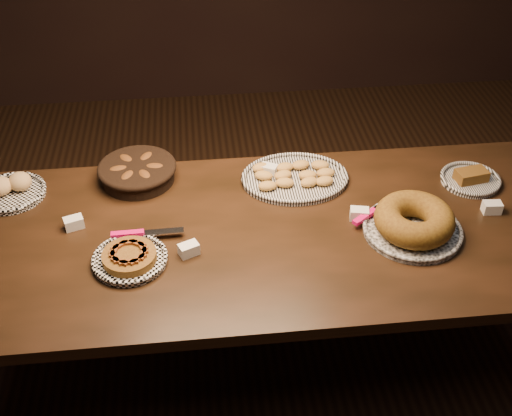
{
  "coord_description": "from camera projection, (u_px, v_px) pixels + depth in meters",
  "views": [
    {
      "loc": [
        -0.24,
        -1.83,
        2.3
      ],
      "look_at": [
        -0.03,
        0.05,
        0.82
      ],
      "focal_mm": 45.0,
      "sensor_mm": 36.0,
      "label": 1
    }
  ],
  "objects": [
    {
      "name": "croissant_basket",
      "position": [
        137.0,
        171.0,
        2.63
      ],
      "size": [
        0.34,
        0.34,
        0.08
      ],
      "rotation": [
        0.0,
        0.0,
        0.15
      ],
      "color": "black",
      "rests_on": "buffet_table"
    },
    {
      "name": "madeleine_platter",
      "position": [
        295.0,
        177.0,
        2.64
      ],
      "size": [
        0.44,
        0.36,
        0.05
      ],
      "rotation": [
        0.0,
        0.0,
        0.14
      ],
      "color": "black",
      "rests_on": "buffet_table"
    },
    {
      "name": "bundt_cake_plate",
      "position": [
        413.0,
        222.0,
        2.36
      ],
      "size": [
        0.41,
        0.4,
        0.11
      ],
      "rotation": [
        0.0,
        0.0,
        -0.35
      ],
      "color": "black",
      "rests_on": "buffet_table"
    },
    {
      "name": "bread_roll_plate",
      "position": [
        11.0,
        189.0,
        2.56
      ],
      "size": [
        0.27,
        0.27,
        0.09
      ],
      "rotation": [
        0.0,
        0.0,
        0.15
      ],
      "color": "white",
      "rests_on": "buffet_table"
    },
    {
      "name": "tent_cards",
      "position": [
        279.0,
        211.0,
        2.46
      ],
      "size": [
        1.67,
        0.54,
        0.04
      ],
      "color": "white",
      "rests_on": "buffet_table"
    },
    {
      "name": "buffet_table",
      "position": [
        266.0,
        245.0,
        2.45
      ],
      "size": [
        2.4,
        1.0,
        0.75
      ],
      "color": "black",
      "rests_on": "ground"
    },
    {
      "name": "apple_tart_plate",
      "position": [
        130.0,
        257.0,
        2.26
      ],
      "size": [
        0.33,
        0.28,
        0.05
      ],
      "rotation": [
        0.0,
        0.0,
        -0.25
      ],
      "color": "white",
      "rests_on": "buffet_table"
    },
    {
      "name": "ground",
      "position": [
        265.0,
        359.0,
        2.87
      ],
      "size": [
        5.0,
        5.0,
        0.0
      ],
      "primitive_type": "plane",
      "color": "black",
      "rests_on": "ground"
    },
    {
      "name": "loaf_plate",
      "position": [
        471.0,
        179.0,
        2.64
      ],
      "size": [
        0.25,
        0.25,
        0.06
      ],
      "rotation": [
        0.0,
        0.0,
        0.17
      ],
      "color": "black",
      "rests_on": "buffet_table"
    }
  ]
}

